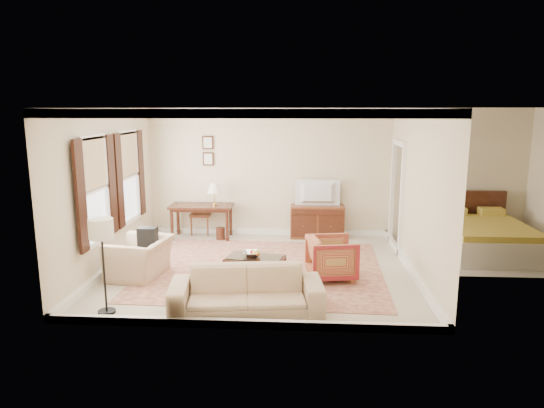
# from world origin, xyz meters

# --- Properties ---
(room_shell) EXTENTS (5.51, 5.01, 2.91)m
(room_shell) POSITION_xyz_m (0.00, 0.00, 2.47)
(room_shell) COLOR beige
(room_shell) RESTS_ON ground
(annex_bedroom) EXTENTS (3.00, 2.70, 2.90)m
(annex_bedroom) POSITION_xyz_m (4.49, 1.15, 0.34)
(annex_bedroom) COLOR beige
(annex_bedroom) RESTS_ON ground
(window_front) EXTENTS (0.12, 1.56, 1.80)m
(window_front) POSITION_xyz_m (-2.70, -0.70, 1.55)
(window_front) COLOR #CCB284
(window_front) RESTS_ON room_shell
(window_rear) EXTENTS (0.12, 1.56, 1.80)m
(window_rear) POSITION_xyz_m (-2.70, 0.90, 1.55)
(window_rear) COLOR #CCB284
(window_rear) RESTS_ON room_shell
(doorway) EXTENTS (0.10, 1.12, 2.25)m
(doorway) POSITION_xyz_m (2.71, 1.50, 1.08)
(doorway) COLOR white
(doorway) RESTS_ON room_shell
(rug) EXTENTS (4.41, 3.81, 0.01)m
(rug) POSITION_xyz_m (0.05, -0.03, 0.01)
(rug) COLOR maroon
(rug) RESTS_ON room_shell
(writing_desk) EXTENTS (1.39, 0.70, 0.76)m
(writing_desk) POSITION_xyz_m (-1.50, 2.05, 0.65)
(writing_desk) COLOR #452013
(writing_desk) RESTS_ON room_shell
(desk_chair) EXTENTS (0.48, 0.48, 1.05)m
(desk_chair) POSITION_xyz_m (-1.59, 2.40, 0.53)
(desk_chair) COLOR brown
(desk_chair) RESTS_ON room_shell
(desk_lamp) EXTENTS (0.32, 0.32, 0.50)m
(desk_lamp) POSITION_xyz_m (-1.19, 2.05, 1.01)
(desk_lamp) COLOR silver
(desk_lamp) RESTS_ON writing_desk
(framed_prints) EXTENTS (0.25, 0.04, 0.68)m
(framed_prints) POSITION_xyz_m (-1.40, 2.47, 1.94)
(framed_prints) COLOR #452013
(framed_prints) RESTS_ON room_shell
(sideboard) EXTENTS (1.20, 0.46, 0.74)m
(sideboard) POSITION_xyz_m (1.10, 2.24, 0.37)
(sideboard) COLOR brown
(sideboard) RESTS_ON room_shell
(tv) EXTENTS (0.96, 0.55, 0.13)m
(tv) POSITION_xyz_m (1.10, 2.22, 1.22)
(tv) COLOR black
(tv) RESTS_ON sideboard
(coffee_table) EXTENTS (1.07, 0.77, 0.41)m
(coffee_table) POSITION_xyz_m (-0.04, -0.58, 0.31)
(coffee_table) COLOR #452013
(coffee_table) RESTS_ON room_shell
(fruit_bowl) EXTENTS (0.42, 0.42, 0.10)m
(fruit_bowl) POSITION_xyz_m (-0.10, -0.54, 0.46)
(fruit_bowl) COLOR silver
(fruit_bowl) RESTS_ON coffee_table
(book_a) EXTENTS (0.28, 0.07, 0.38)m
(book_a) POSITION_xyz_m (-0.13, -0.53, 0.16)
(book_a) COLOR brown
(book_a) RESTS_ON coffee_table
(book_b) EXTENTS (0.28, 0.09, 0.38)m
(book_b) POSITION_xyz_m (0.12, -0.67, 0.16)
(book_b) COLOR brown
(book_b) RESTS_ON coffee_table
(striped_armchair) EXTENTS (0.85, 0.89, 0.81)m
(striped_armchair) POSITION_xyz_m (1.28, -0.45, 0.40)
(striped_armchair) COLOR maroon
(striped_armchair) RESTS_ON room_shell
(club_armchair) EXTENTS (0.82, 1.13, 0.91)m
(club_armchair) POSITION_xyz_m (-2.05, -0.56, 0.46)
(club_armchair) COLOR tan
(club_armchair) RESTS_ON room_shell
(backpack) EXTENTS (0.25, 0.34, 0.40)m
(backpack) POSITION_xyz_m (-1.92, -0.45, 0.70)
(backpack) COLOR black
(backpack) RESTS_ON club_armchair
(sofa) EXTENTS (2.24, 0.88, 0.85)m
(sofa) POSITION_xyz_m (-0.03, -1.92, 0.43)
(sofa) COLOR tan
(sofa) RESTS_ON room_shell
(floor_lamp) EXTENTS (0.34, 0.34, 1.39)m
(floor_lamp) POSITION_xyz_m (-2.03, -2.10, 1.15)
(floor_lamp) COLOR black
(floor_lamp) RESTS_ON room_shell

